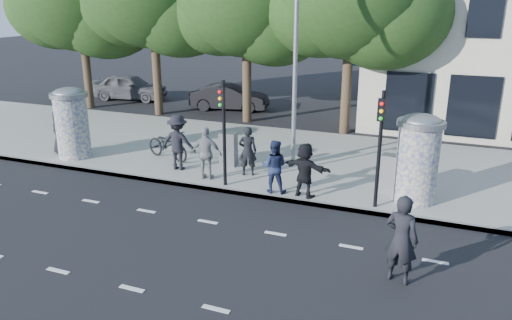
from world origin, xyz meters
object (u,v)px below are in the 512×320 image
at_px(street_lamp, 295,33).
at_px(ped_a, 60,132).
at_px(ped_f, 305,170).
at_px(cabinet_right, 390,174).
at_px(ad_column_right, 418,157).
at_px(car_mid, 230,97).
at_px(ad_column_left, 72,121).
at_px(bicycle, 168,145).
at_px(traffic_pole_near, 223,123).
at_px(car_left, 129,87).
at_px(cabinet_left, 228,149).
at_px(ped_e, 207,153).
at_px(ped_d, 178,142).
at_px(ped_c, 274,166).
at_px(ped_b, 248,151).
at_px(man_road, 401,239).
at_px(traffic_pole_far, 380,138).

distance_m(street_lamp, ped_a, 9.72).
height_order(ped_f, cabinet_right, ped_f).
bearing_deg(ped_f, ad_column_right, -150.95).
distance_m(ad_column_right, ped_f, 3.30).
bearing_deg(ad_column_right, car_mid, 136.31).
bearing_deg(ad_column_left, bicycle, 16.75).
height_order(ad_column_left, traffic_pole_near, traffic_pole_near).
height_order(ad_column_right, traffic_pole_near, traffic_pole_near).
bearing_deg(street_lamp, ped_a, -166.82).
relative_size(car_left, car_mid, 1.07).
relative_size(cabinet_left, car_left, 0.27).
bearing_deg(street_lamp, car_left, 146.50).
height_order(cabinet_left, cabinet_right, cabinet_left).
relative_size(ad_column_right, ped_e, 1.49).
distance_m(cabinet_left, car_mid, 10.05).
height_order(ad_column_left, ped_d, ad_column_left).
bearing_deg(bicycle, car_left, 59.21).
relative_size(ped_c, ped_f, 0.99).
distance_m(cabinet_right, car_left, 19.61).
xyz_separation_m(ped_b, man_road, (5.54, -4.77, 0.01)).
bearing_deg(street_lamp, traffic_pole_near, -116.23).
height_order(ad_column_right, car_left, ad_column_right).
bearing_deg(traffic_pole_far, ped_b, 164.95).
bearing_deg(traffic_pole_near, ad_column_left, 173.89).
bearing_deg(ped_e, car_mid, -78.10).
xyz_separation_m(cabinet_right, car_mid, (-9.86, 9.73, -0.06)).
bearing_deg(ped_e, ad_column_right, 176.09).
height_order(ad_column_left, ped_a, ad_column_left).
relative_size(ped_b, car_mid, 0.40).
xyz_separation_m(ad_column_left, cabinet_right, (11.63, 0.63, -0.78)).
height_order(ped_b, ped_e, ped_e).
xyz_separation_m(traffic_pole_far, cabinet_left, (-5.52, 1.89, -1.47)).
xyz_separation_m(ped_b, ped_c, (1.36, -1.15, -0.02)).
bearing_deg(ped_e, street_lamp, -140.19).
bearing_deg(ped_f, ped_e, 9.04).
distance_m(ped_e, bicycle, 2.75).
bearing_deg(ad_column_right, car_left, 148.78).
bearing_deg(ped_a, cabinet_left, -159.33).
bearing_deg(ad_column_left, traffic_pole_near, -6.11).
bearing_deg(ped_a, traffic_pole_near, -174.97).
height_order(ped_f, car_mid, ped_f).
height_order(street_lamp, car_mid, street_lamp).
height_order(ad_column_left, cabinet_left, ad_column_left).
bearing_deg(ped_f, man_road, 145.31).
relative_size(traffic_pole_far, ped_d, 1.74).
relative_size(street_lamp, cabinet_left, 6.54).
bearing_deg(ped_a, ad_column_right, -168.27).
relative_size(cabinet_left, car_mid, 0.29).
relative_size(ped_c, man_road, 0.83).
bearing_deg(ped_a, car_left, -56.41).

